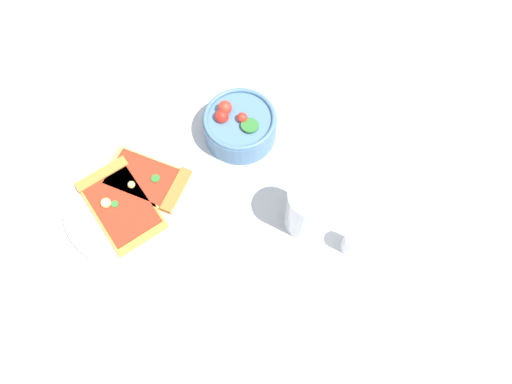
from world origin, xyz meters
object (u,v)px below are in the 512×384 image
(salad_bowl, at_px, (240,125))
(pepper_shaker, at_px, (352,241))
(pizza_slice_near, at_px, (149,180))
(soda_glass, at_px, (307,208))
(plate, at_px, (135,201))
(pizza_slice_far, at_px, (118,201))

(salad_bowl, height_order, pepper_shaker, salad_bowl)
(pizza_slice_near, relative_size, pepper_shaker, 2.60)
(salad_bowl, bearing_deg, soda_glass, -48.58)
(pizza_slice_near, bearing_deg, soda_glass, -5.64)
(salad_bowl, height_order, soda_glass, soda_glass)
(plate, xyz_separation_m, pizza_slice_far, (-0.02, -0.01, 0.01))
(plate, relative_size, pizza_slice_far, 1.37)
(salad_bowl, xyz_separation_m, pepper_shaker, (0.21, -0.19, 0.00))
(plate, relative_size, pepper_shaker, 3.95)
(plate, xyz_separation_m, soda_glass, (0.30, 0.01, 0.04))
(soda_glass, bearing_deg, pizza_slice_near, 174.36)
(pizza_slice_near, distance_m, pepper_shaker, 0.36)
(soda_glass, bearing_deg, pizza_slice_far, -176.86)
(salad_bowl, relative_size, soda_glass, 1.24)
(pepper_shaker, bearing_deg, pizza_slice_near, 169.14)
(soda_glass, bearing_deg, pepper_shaker, -27.48)
(plate, xyz_separation_m, pepper_shaker, (0.38, -0.03, 0.02))
(pizza_slice_far, relative_size, soda_glass, 1.67)
(pizza_slice_far, bearing_deg, salad_bowl, 42.86)
(pizza_slice_near, relative_size, soda_glass, 1.50)
(salad_bowl, bearing_deg, pizza_slice_far, -137.14)
(pizza_slice_near, xyz_separation_m, salad_bowl, (0.14, 0.13, 0.01))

